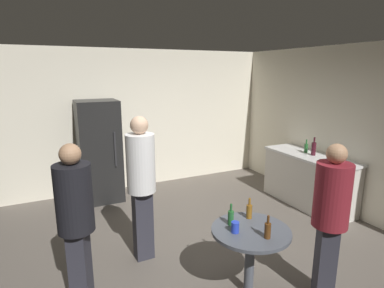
# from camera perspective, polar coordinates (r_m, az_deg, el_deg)

# --- Properties ---
(ground_plane) EXTENTS (5.20, 5.20, 0.10)m
(ground_plane) POSITION_cam_1_polar(r_m,az_deg,el_deg) (4.46, 1.86, -18.51)
(ground_plane) COLOR #5B544C
(wall_back) EXTENTS (5.32, 0.06, 2.70)m
(wall_back) POSITION_cam_1_polar(r_m,az_deg,el_deg) (6.31, -9.12, 4.42)
(wall_back) COLOR silver
(wall_back) RESTS_ON ground_plane
(wall_side_right) EXTENTS (0.06, 5.20, 2.70)m
(wall_side_right) POSITION_cam_1_polar(r_m,az_deg,el_deg) (5.61, 26.60, 2.11)
(wall_side_right) COLOR silver
(wall_side_right) RESTS_ON ground_plane
(refrigerator) EXTENTS (0.70, 0.68, 1.80)m
(refrigerator) POSITION_cam_1_polar(r_m,az_deg,el_deg) (5.79, -16.47, -1.28)
(refrigerator) COLOR black
(refrigerator) RESTS_ON ground_plane
(kitchen_counter) EXTENTS (0.64, 1.66, 0.90)m
(kitchen_counter) POSITION_cam_1_polar(r_m,az_deg,el_deg) (5.82, 20.42, -6.11)
(kitchen_counter) COLOR beige
(kitchen_counter) RESTS_ON ground_plane
(kettle) EXTENTS (0.24, 0.17, 0.18)m
(kettle) POSITION_cam_1_polar(r_m,az_deg,el_deg) (5.34, 24.17, -2.33)
(kettle) COLOR #B2B2B7
(kettle) RESTS_ON kitchen_counter
(wine_bottle_on_counter) EXTENTS (0.08, 0.08, 0.31)m
(wine_bottle_on_counter) POSITION_cam_1_polar(r_m,az_deg,el_deg) (5.66, 21.24, -0.75)
(wine_bottle_on_counter) COLOR #3F141E
(wine_bottle_on_counter) RESTS_ON kitchen_counter
(beer_bottle_on_counter) EXTENTS (0.06, 0.06, 0.23)m
(beer_bottle_on_counter) POSITION_cam_1_polar(r_m,az_deg,el_deg) (5.81, 20.02, -0.64)
(beer_bottle_on_counter) COLOR #26662D
(beer_bottle_on_counter) RESTS_ON kitchen_counter
(foreground_table) EXTENTS (0.80, 0.80, 0.73)m
(foreground_table) POSITION_cam_1_polar(r_m,az_deg,el_deg) (3.37, 10.59, -16.56)
(foreground_table) COLOR #4C515B
(foreground_table) RESTS_ON ground_plane
(beer_bottle_amber) EXTENTS (0.06, 0.06, 0.23)m
(beer_bottle_amber) POSITION_cam_1_polar(r_m,az_deg,el_deg) (3.50, 10.35, -11.88)
(beer_bottle_amber) COLOR #8C5919
(beer_bottle_amber) RESTS_ON foreground_table
(beer_bottle_brown) EXTENTS (0.06, 0.06, 0.23)m
(beer_bottle_brown) POSITION_cam_1_polar(r_m,az_deg,el_deg) (3.16, 13.58, -14.94)
(beer_bottle_brown) COLOR #593314
(beer_bottle_brown) RESTS_ON foreground_table
(beer_bottle_green) EXTENTS (0.06, 0.06, 0.23)m
(beer_bottle_green) POSITION_cam_1_polar(r_m,az_deg,el_deg) (3.34, 7.07, -13.06)
(beer_bottle_green) COLOR #26662D
(beer_bottle_green) RESTS_ON foreground_table
(plastic_cup_blue) EXTENTS (0.08, 0.08, 0.11)m
(plastic_cup_blue) POSITION_cam_1_polar(r_m,az_deg,el_deg) (3.22, 7.84, -14.74)
(plastic_cup_blue) COLOR blue
(plastic_cup_blue) RESTS_ON foreground_table
(person_in_maroon_shirt) EXTENTS (0.47, 0.47, 1.63)m
(person_in_maroon_shirt) POSITION_cam_1_polar(r_m,az_deg,el_deg) (3.40, 23.87, -11.17)
(person_in_maroon_shirt) COLOR #2D2D38
(person_in_maroon_shirt) RESTS_ON ground_plane
(person_in_white_shirt) EXTENTS (0.35, 0.35, 1.79)m
(person_in_white_shirt) POSITION_cam_1_polar(r_m,az_deg,el_deg) (3.79, -9.21, -6.06)
(person_in_white_shirt) COLOR #2D2D38
(person_in_white_shirt) RESTS_ON ground_plane
(person_in_black_shirt) EXTENTS (0.45, 0.45, 1.66)m
(person_in_black_shirt) POSITION_cam_1_polar(r_m,az_deg,el_deg) (3.20, -20.39, -12.05)
(person_in_black_shirt) COLOR #2D2D38
(person_in_black_shirt) RESTS_ON ground_plane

